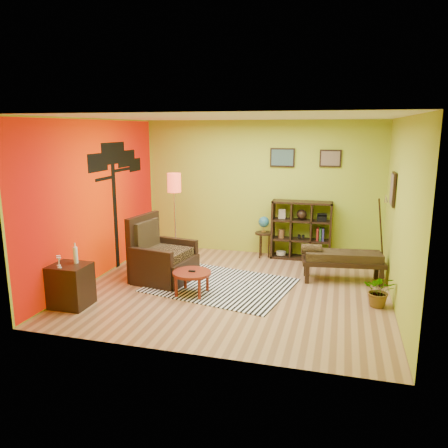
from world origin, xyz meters
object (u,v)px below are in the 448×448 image
(armchair, at_px, (161,261))
(bench, at_px, (341,258))
(cube_shelf, at_px, (302,230))
(floor_lamp, at_px, (174,191))
(globe_table, at_px, (264,227))
(potted_plant, at_px, (379,294))
(coffee_table, at_px, (192,275))
(side_cabinet, at_px, (71,285))

(armchair, xyz_separation_m, bench, (3.06, 0.76, 0.07))
(cube_shelf, bearing_deg, floor_lamp, -157.56)
(globe_table, bearing_deg, potted_plant, -44.39)
(cube_shelf, height_order, bench, cube_shelf)
(coffee_table, xyz_separation_m, cube_shelf, (1.51, 2.45, 0.27))
(potted_plant, bearing_deg, floor_lamp, 162.10)
(armchair, bearing_deg, coffee_table, -34.59)
(globe_table, xyz_separation_m, bench, (1.56, -1.08, -0.24))
(coffee_table, xyz_separation_m, potted_plant, (2.88, 0.27, -0.13))
(armchair, distance_m, potted_plant, 3.66)
(cube_shelf, distance_m, potted_plant, 2.61)
(side_cabinet, relative_size, cube_shelf, 0.80)
(armchair, height_order, side_cabinet, armchair)
(coffee_table, xyz_separation_m, globe_table, (0.74, 2.37, 0.32))
(armchair, distance_m, globe_table, 2.39)
(floor_lamp, bearing_deg, armchair, -84.66)
(coffee_table, xyz_separation_m, floor_lamp, (-0.86, 1.47, 1.13))
(globe_table, relative_size, cube_shelf, 0.72)
(globe_table, height_order, cube_shelf, cube_shelf)
(cube_shelf, relative_size, bench, 0.82)
(armchair, bearing_deg, side_cabinet, -119.96)
(side_cabinet, bearing_deg, coffee_table, 29.86)
(bench, bearing_deg, potted_plant, -60.17)
(potted_plant, bearing_deg, globe_table, 135.61)
(coffee_table, relative_size, cube_shelf, 0.52)
(side_cabinet, xyz_separation_m, floor_lamp, (0.75, 2.39, 1.13))
(globe_table, bearing_deg, cube_shelf, 6.45)
(armchair, xyz_separation_m, side_cabinet, (-0.84, -1.45, -0.02))
(coffee_table, xyz_separation_m, bench, (2.30, 1.29, 0.09))
(armchair, xyz_separation_m, cube_shelf, (2.28, 1.92, 0.25))
(globe_table, relative_size, potted_plant, 1.70)
(floor_lamp, height_order, globe_table, floor_lamp)
(armchair, relative_size, cube_shelf, 0.95)
(potted_plant, bearing_deg, cube_shelf, 122.10)
(coffee_table, bearing_deg, floor_lamp, 120.13)
(side_cabinet, bearing_deg, globe_table, 54.52)
(globe_table, bearing_deg, coffee_table, -107.35)
(side_cabinet, bearing_deg, potted_plant, 14.84)
(armchair, distance_m, bench, 3.16)
(coffee_table, bearing_deg, armchair, 145.41)
(coffee_table, relative_size, bench, 0.43)
(coffee_table, relative_size, potted_plant, 1.22)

